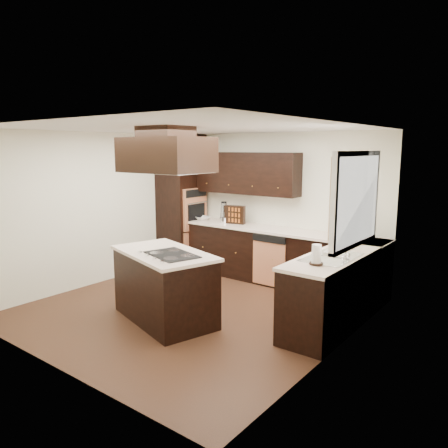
{
  "coord_description": "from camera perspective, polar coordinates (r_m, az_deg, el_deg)",
  "views": [
    {
      "loc": [
        3.91,
        -4.37,
        2.24
      ],
      "look_at": [
        0.1,
        0.6,
        1.15
      ],
      "focal_mm": 35.0,
      "sensor_mm": 36.0,
      "label": 1
    }
  ],
  "objects": [
    {
      "name": "curtain_left",
      "position": [
        4.91,
        14.52,
        3.26
      ],
      "size": [
        0.02,
        0.34,
        0.9
      ],
      "primitive_type": "cube",
      "color": "beige",
      "rests_on": "wall_right"
    },
    {
      "name": "ceiling",
      "position": [
        5.87,
        -4.45,
        12.49
      ],
      "size": [
        4.2,
        4.2,
        0.02
      ],
      "primitive_type": "cube",
      "color": "silver",
      "rests_on": "ground"
    },
    {
      "name": "paper_towel",
      "position": [
        5.1,
        11.98,
        -3.94
      ],
      "size": [
        0.13,
        0.13,
        0.24
      ],
      "primitive_type": "cylinder",
      "rotation": [
        0.0,
        0.0,
        -0.23
      ],
      "color": "silver",
      "rests_on": "countertop_right"
    },
    {
      "name": "blender_base",
      "position": [
        7.81,
        -0.02,
        0.51
      ],
      "size": [
        0.15,
        0.15,
        0.1
      ],
      "primitive_type": "cylinder",
      "color": "silver",
      "rests_on": "countertop_back"
    },
    {
      "name": "hood_duct",
      "position": [
        5.4,
        -7.62,
        11.87
      ],
      "size": [
        0.55,
        0.5,
        0.13
      ],
      "primitive_type": "cube",
      "color": "black",
      "rests_on": "ceiling"
    },
    {
      "name": "floor",
      "position": [
        6.28,
        -4.14,
        -11.15
      ],
      "size": [
        4.2,
        4.2,
        0.02
      ],
      "primitive_type": "cube",
      "color": "brown",
      "rests_on": "ground"
    },
    {
      "name": "soap_bottle",
      "position": [
        5.97,
        15.71,
        -2.24
      ],
      "size": [
        0.12,
        0.12,
        0.21
      ],
      "primitive_type": "imported",
      "rotation": [
        0.0,
        0.0,
        0.28
      ],
      "color": "silver",
      "rests_on": "countertop_right"
    },
    {
      "name": "countertop_back",
      "position": [
        7.39,
        5.2,
        -0.61
      ],
      "size": [
        2.93,
        0.63,
        0.04
      ],
      "primitive_type": "cube",
      "color": "#FFE5D3",
      "rests_on": "base_cabinets_back"
    },
    {
      "name": "upper_cabinets",
      "position": [
        7.66,
        2.93,
        6.64
      ],
      "size": [
        2.0,
        0.34,
        0.72
      ],
      "primitive_type": "cube",
      "color": "black",
      "rests_on": "wall_back"
    },
    {
      "name": "cooktop",
      "position": [
        5.51,
        -6.8,
        -3.99
      ],
      "size": [
        0.79,
        0.64,
        0.01
      ],
      "primitive_type": "cube",
      "rotation": [
        0.0,
        0.0,
        -0.29
      ],
      "color": "black",
      "rests_on": "island_top"
    },
    {
      "name": "spice_rack",
      "position": [
        7.71,
        1.37,
        1.23
      ],
      "size": [
        0.4,
        0.18,
        0.32
      ],
      "primitive_type": "cube",
      "rotation": [
        0.0,
        0.0,
        0.23
      ],
      "color": "black",
      "rests_on": "countertop_back"
    },
    {
      "name": "island_top",
      "position": [
        5.7,
        -7.87,
        -3.8
      ],
      "size": [
        1.69,
        1.25,
        0.04
      ],
      "primitive_type": "cube",
      "rotation": [
        0.0,
        0.0,
        -0.29
      ],
      "color": "#FFE5D3",
      "rests_on": "island"
    },
    {
      "name": "window_frame",
      "position": [
        5.28,
        16.89,
        3.05
      ],
      "size": [
        0.06,
        1.32,
        1.12
      ],
      "primitive_type": "cube",
      "color": "silver",
      "rests_on": "wall_right"
    },
    {
      "name": "window_pane",
      "position": [
        5.27,
        17.18,
        3.02
      ],
      "size": [
        0.0,
        1.2,
        1.0
      ],
      "primitive_type": "cube",
      "color": "white",
      "rests_on": "wall_right"
    },
    {
      "name": "base_cabinets_back",
      "position": [
        7.5,
        5.2,
        -4.05
      ],
      "size": [
        2.93,
        0.6,
        0.88
      ],
      "primitive_type": "cube",
      "color": "black",
      "rests_on": "floor"
    },
    {
      "name": "base_cabinets_right",
      "position": [
        5.95,
        15.06,
        -8.07
      ],
      "size": [
        0.6,
        2.4,
        0.88
      ],
      "primitive_type": "cube",
      "color": "black",
      "rests_on": "floor"
    },
    {
      "name": "wall_left",
      "position": [
        7.5,
        -16.41,
        1.89
      ],
      "size": [
        0.02,
        4.2,
        2.5
      ],
      "primitive_type": "cube",
      "color": "white",
      "rests_on": "ground"
    },
    {
      "name": "curtain_right",
      "position": [
        5.69,
        17.86,
        3.96
      ],
      "size": [
        0.02,
        0.34,
        0.9
      ],
      "primitive_type": "cube",
      "color": "beige",
      "rests_on": "wall_right"
    },
    {
      "name": "wall_oven_face",
      "position": [
        8.16,
        -3.78,
        1.96
      ],
      "size": [
        0.05,
        0.62,
        0.78
      ],
      "primitive_type": "cube",
      "color": "#DE8559",
      "rests_on": "oven_column"
    },
    {
      "name": "countertop_right",
      "position": [
        5.83,
        15.13,
        -3.74
      ],
      "size": [
        0.63,
        2.4,
        0.04
      ],
      "primitive_type": "cube",
      "color": "#FFE5D3",
      "rests_on": "base_cabinets_right"
    },
    {
      "name": "sink_rim",
      "position": [
        5.51,
        13.89,
        -4.23
      ],
      "size": [
        0.52,
        0.84,
        0.01
      ],
      "primitive_type": "cube",
      "color": "silver",
      "rests_on": "countertop_right"
    },
    {
      "name": "wall_right",
      "position": [
        4.83,
        14.78,
        -2.28
      ],
      "size": [
        0.02,
        4.2,
        2.5
      ],
      "primitive_type": "cube",
      "color": "white",
      "rests_on": "ground"
    },
    {
      "name": "wall_back",
      "position": [
        7.63,
        6.32,
        2.36
      ],
      "size": [
        4.2,
        0.02,
        2.5
      ],
      "primitive_type": "cube",
      "color": "white",
      "rests_on": "ground"
    },
    {
      "name": "blender_pitcher",
      "position": [
        7.78,
        -0.02,
        1.82
      ],
      "size": [
        0.13,
        0.13,
        0.26
      ],
      "primitive_type": "cone",
      "color": "silver",
      "rests_on": "blender_base"
    },
    {
      "name": "dishwasher_front",
      "position": [
        7.12,
        5.92,
        -5.19
      ],
      "size": [
        0.6,
        0.05,
        0.72
      ],
      "primitive_type": "cube",
      "color": "#DE8559",
      "rests_on": "floor"
    },
    {
      "name": "island",
      "position": [
        5.83,
        -7.77,
        -8.2
      ],
      "size": [
        1.62,
        1.18,
        0.88
      ],
      "primitive_type": "cube",
      "rotation": [
        0.0,
        0.0,
        -0.29
      ],
      "color": "black",
      "rests_on": "floor"
    },
    {
      "name": "mixing_bowl",
      "position": [
        8.15,
        -2.84,
        0.77
      ],
      "size": [
        0.33,
        0.33,
        0.07
      ],
      "primitive_type": "imported",
      "rotation": [
        0.0,
        0.0,
        -0.3
      ],
      "color": "silver",
      "rests_on": "countertop_back"
    },
    {
      "name": "range_hood",
      "position": [
        5.39,
        -7.55,
        8.95
      ],
      "size": [
        1.05,
        0.72,
        0.42
      ],
      "primitive_type": "cube",
      "color": "black",
      "rests_on": "ceiling"
    },
    {
      "name": "wall_front",
      "position": [
        4.62,
        -22.0,
        -3.21
      ],
      "size": [
        4.2,
        0.02,
        2.5
      ],
      "primitive_type": "cube",
      "color": "white",
      "rests_on": "ground"
    },
    {
      "name": "oven_column",
      "position": [
        8.4,
        -5.57,
        1.75
      ],
      "size": [
        0.65,
        0.75,
        2.12
      ],
      "primitive_type": "cube",
      "color": "black",
      "rests_on": "floor"
    }
  ]
}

